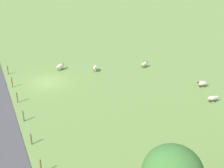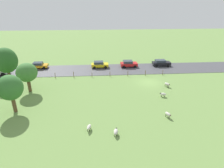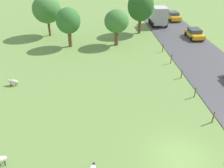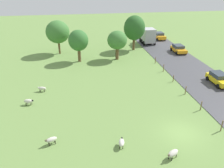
# 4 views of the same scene
# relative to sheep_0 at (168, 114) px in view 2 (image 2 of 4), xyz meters

# --- Properties ---
(ground_plane) EXTENTS (160.00, 160.00, 0.00)m
(ground_plane) POSITION_rel_sheep_0_xyz_m (12.62, -0.45, -0.53)
(ground_plane) COLOR #6B8E47
(road_strip) EXTENTS (8.00, 80.00, 0.06)m
(road_strip) POSITION_rel_sheep_0_xyz_m (21.20, -0.45, -0.50)
(road_strip) COLOR #47474C
(road_strip) RESTS_ON ground_plane
(sheep_0) EXTENTS (1.16, 0.81, 0.76)m
(sheep_0) POSITION_rel_sheep_0_xyz_m (0.00, 0.00, 0.00)
(sheep_0) COLOR beige
(sheep_0) RESTS_ON ground_plane
(sheep_1) EXTENTS (1.30, 1.05, 0.80)m
(sheep_1) POSITION_rel_sheep_0_xyz_m (10.30, -3.46, 0.00)
(sheep_1) COLOR beige
(sheep_1) RESTS_ON ground_plane
(sheep_2) EXTENTS (1.23, 0.73, 0.74)m
(sheep_2) POSITION_rel_sheep_0_xyz_m (-3.27, 7.67, -0.04)
(sheep_2) COLOR beige
(sheep_2) RESTS_ON ground_plane
(sheep_3) EXTENTS (1.19, 0.69, 0.70)m
(sheep_3) POSITION_rel_sheep_0_xyz_m (-2.09, 10.98, -0.06)
(sheep_3) COLOR beige
(sheep_3) RESTS_ON ground_plane
(sheep_4) EXTENTS (0.74, 1.14, 0.73)m
(sheep_4) POSITION_rel_sheep_0_xyz_m (6.30, -1.36, -0.05)
(sheep_4) COLOR silver
(sheep_4) RESTS_ON ground_plane
(tree_0) EXTENTS (3.59, 3.59, 5.32)m
(tree_0) POSITION_rel_sheep_0_xyz_m (10.24, 22.16, 3.07)
(tree_0) COLOR brown
(tree_0) RESTS_ON ground_plane
(tree_2) EXTENTS (3.52, 3.52, 5.74)m
(tree_2) POSITION_rel_sheep_0_xyz_m (3.27, 22.10, 3.33)
(tree_2) COLOR brown
(tree_2) RESTS_ON ground_plane
(tree_3) EXTENTS (4.33, 4.33, 7.08)m
(tree_3) POSITION_rel_sheep_0_xyz_m (14.78, 27.45, 4.05)
(tree_3) COLOR brown
(tree_3) RESTS_ON ground_plane
(fence_post_0) EXTENTS (0.12, 0.12, 1.17)m
(fence_post_0) POSITION_rel_sheep_0_xyz_m (16.60, -4.66, 0.06)
(fence_post_0) COLOR brown
(fence_post_0) RESTS_ON ground_plane
(fence_post_1) EXTENTS (0.12, 0.12, 1.25)m
(fence_post_1) POSITION_rel_sheep_0_xyz_m (16.60, -0.73, 0.10)
(fence_post_1) COLOR brown
(fence_post_1) RESTS_ON ground_plane
(fence_post_2) EXTENTS (0.12, 0.12, 1.18)m
(fence_post_2) POSITION_rel_sheep_0_xyz_m (16.60, 3.19, 0.06)
(fence_post_2) COLOR brown
(fence_post_2) RESTS_ON ground_plane
(fence_post_3) EXTENTS (0.12, 0.12, 1.15)m
(fence_post_3) POSITION_rel_sheep_0_xyz_m (16.60, 7.11, 0.05)
(fence_post_3) COLOR brown
(fence_post_3) RESTS_ON ground_plane
(fence_post_4) EXTENTS (0.12, 0.12, 1.05)m
(fence_post_4) POSITION_rel_sheep_0_xyz_m (16.60, 11.03, -0.00)
(fence_post_4) COLOR brown
(fence_post_4) RESTS_ON ground_plane
(fence_post_5) EXTENTS (0.12, 0.12, 1.29)m
(fence_post_5) POSITION_rel_sheep_0_xyz_m (16.60, 14.96, 0.12)
(fence_post_5) COLOR brown
(fence_post_5) RESTS_ON ground_plane
(fence_post_6) EXTENTS (0.12, 0.12, 1.17)m
(fence_post_6) POSITION_rel_sheep_0_xyz_m (16.60, 18.88, 0.06)
(fence_post_6) COLOR brown
(fence_post_6) RESTS_ON ground_plane
(car_0) EXTENTS (2.17, 4.13, 1.55)m
(car_0) POSITION_rel_sheep_0_xyz_m (22.76, 9.30, 0.34)
(car_0) COLOR yellow
(car_0) RESTS_ON road_strip
(car_1) EXTENTS (2.22, 4.13, 1.59)m
(car_1) POSITION_rel_sheep_0_xyz_m (22.81, 2.07, 0.36)
(car_1) COLOR red
(car_1) RESTS_ON road_strip
(car_2) EXTENTS (2.08, 4.50, 1.55)m
(car_2) POSITION_rel_sheep_0_xyz_m (23.05, -6.29, 0.35)
(car_2) COLOR black
(car_2) RESTS_ON road_strip
(car_3) EXTENTS (2.20, 3.96, 1.48)m
(car_3) POSITION_rel_sheep_0_xyz_m (23.30, 24.07, 0.31)
(car_3) COLOR orange
(car_3) RESTS_ON road_strip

